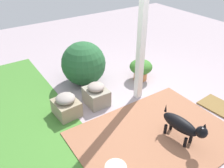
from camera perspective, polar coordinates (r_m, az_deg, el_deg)
name	(u,v)px	position (r m, az deg, el deg)	size (l,w,h in m)	color
ground_plane	(137,110)	(4.31, 6.10, -6.16)	(12.00, 12.00, 0.00)	#A5949B
brick_path	(155,137)	(3.81, 10.45, -12.48)	(1.80, 2.40, 0.02)	#986145
porch_pillar	(142,32)	(4.06, 7.25, 12.26)	(0.11, 0.11, 2.59)	white
stone_planter_mid	(96,95)	(4.33, -3.83, -2.59)	(0.45, 0.38, 0.43)	gray
stone_planter_far	(66,105)	(4.14, -11.00, -5.13)	(0.47, 0.42, 0.41)	gray
round_shrub	(84,64)	(4.87, -6.90, 4.93)	(0.91, 0.91, 0.91)	#25582F
terracotta_pot_broad	(141,68)	(5.10, 6.99, 3.81)	(0.49, 0.49, 0.45)	#CA7843
dog	(183,126)	(3.66, 16.73, -9.61)	(0.74, 0.26, 0.50)	black
doormat	(220,107)	(4.74, 24.75, -5.15)	(0.70, 0.46, 0.03)	brown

